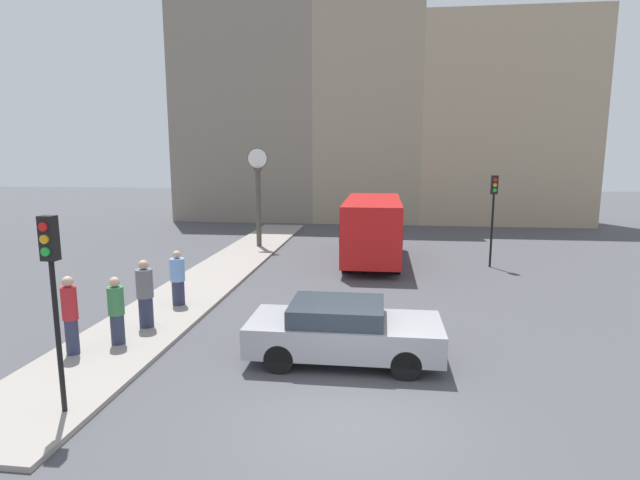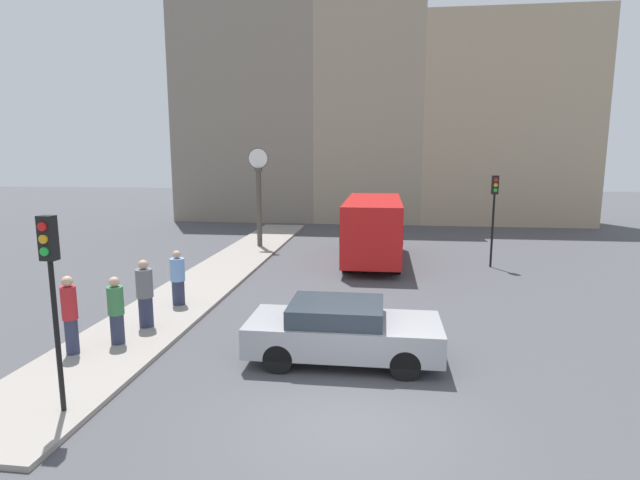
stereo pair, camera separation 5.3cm
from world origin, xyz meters
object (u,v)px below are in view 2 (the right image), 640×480
at_px(sedan_car, 342,330).
at_px(pedestrian_red_top, 70,315).
at_px(pedestrian_blue_stripe, 178,278).
at_px(pedestrian_green_hoodie, 116,311).
at_px(bus_distant, 373,226).
at_px(pedestrian_grey_jacket, 145,294).
at_px(traffic_light_near, 51,273).
at_px(traffic_light_far, 494,202).
at_px(street_clock, 259,194).

distance_m(sedan_car, pedestrian_red_top, 6.18).
relative_size(sedan_car, pedestrian_blue_stripe, 2.58).
bearing_deg(pedestrian_green_hoodie, bus_distant, 61.36).
xyz_separation_m(pedestrian_blue_stripe, pedestrian_grey_jacket, (-0.04, -2.01, 0.07)).
distance_m(traffic_light_near, pedestrian_blue_stripe, 6.65).
bearing_deg(sedan_car, bus_distant, 87.71).
bearing_deg(pedestrian_blue_stripe, bus_distant, 52.80).
bearing_deg(pedestrian_grey_jacket, pedestrian_green_hoodie, -95.72).
bearing_deg(pedestrian_blue_stripe, sedan_car, -32.08).
relative_size(bus_distant, traffic_light_near, 2.01).
height_order(bus_distant, pedestrian_red_top, bus_distant).
distance_m(traffic_light_near, traffic_light_far, 16.76).
xyz_separation_m(sedan_car, traffic_light_near, (-4.72, -3.10, 1.92)).
xyz_separation_m(sedan_car, traffic_light_far, (5.33, 10.31, 2.01)).
bearing_deg(pedestrian_grey_jacket, traffic_light_far, 40.27).
bearing_deg(street_clock, pedestrian_blue_stripe, -90.14).
relative_size(bus_distant, street_clock, 1.45).
distance_m(street_clock, pedestrian_red_top, 14.10).
xyz_separation_m(traffic_light_near, pedestrian_red_top, (-1.42, 2.44, -1.59)).
bearing_deg(pedestrian_red_top, traffic_light_near, -59.82).
bearing_deg(sedan_car, pedestrian_blue_stripe, 147.92).
height_order(street_clock, pedestrian_grey_jacket, street_clock).
height_order(bus_distant, traffic_light_near, traffic_light_near).
height_order(street_clock, pedestrian_red_top, street_clock).
height_order(sedan_car, traffic_light_far, traffic_light_far).
distance_m(bus_distant, traffic_light_near, 14.88).
distance_m(traffic_light_near, pedestrian_grey_jacket, 4.72).
bearing_deg(pedestrian_grey_jacket, bus_distant, 58.89).
relative_size(street_clock, pedestrian_green_hoodie, 2.94).
bearing_deg(pedestrian_red_top, traffic_light_far, 43.73).
relative_size(bus_distant, pedestrian_green_hoodie, 4.26).
bearing_deg(pedestrian_blue_stripe, traffic_light_far, 33.46).
xyz_separation_m(sedan_car, pedestrian_grey_jacket, (-5.32, 1.29, 0.29)).
bearing_deg(bus_distant, pedestrian_green_hoodie, -118.64).
height_order(traffic_light_far, pedestrian_blue_stripe, traffic_light_far).
bearing_deg(sedan_car, street_clock, 111.52).
bearing_deg(pedestrian_green_hoodie, sedan_car, -0.69).
xyz_separation_m(sedan_car, street_clock, (-5.25, 13.32, 2.02)).
xyz_separation_m(traffic_light_far, pedestrian_green_hoodie, (-10.77, -10.25, -1.79)).
height_order(traffic_light_near, pedestrian_blue_stripe, traffic_light_near).
relative_size(sedan_car, traffic_light_far, 1.14).
xyz_separation_m(street_clock, pedestrian_blue_stripe, (-0.02, -10.01, -1.80)).
bearing_deg(traffic_light_far, bus_distant, 174.05).
xyz_separation_m(bus_distant, pedestrian_red_top, (-6.57, -11.48, -0.52)).
bearing_deg(bus_distant, traffic_light_far, -5.95).
relative_size(traffic_light_near, pedestrian_red_top, 1.92).
bearing_deg(pedestrian_green_hoodie, pedestrian_blue_stripe, 87.04).
xyz_separation_m(bus_distant, pedestrian_blue_stripe, (-5.71, -7.52, -0.64)).
bearing_deg(traffic_light_near, bus_distant, 69.68).
bearing_deg(street_clock, pedestrian_grey_jacket, -90.33).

